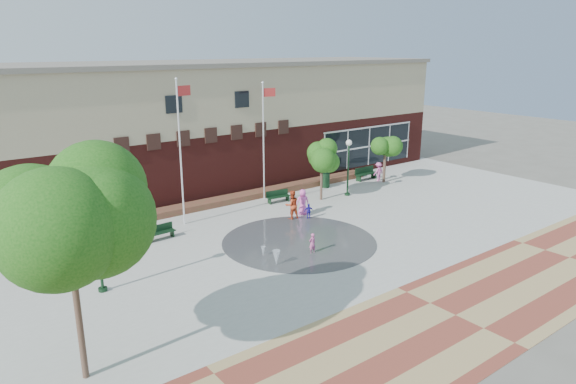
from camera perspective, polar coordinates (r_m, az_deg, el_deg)
ground at (r=26.02m, az=5.38°, el=-7.45°), size 120.00×120.00×0.00m
plaza_concrete at (r=28.85m, az=0.00°, el=-4.96°), size 46.00×18.00×0.01m
paver_band at (r=21.94m, az=18.13°, el=-12.91°), size 46.00×6.00×0.01m
splash_pad at (r=28.12m, az=1.24°, el=-5.54°), size 8.40×8.40×0.01m
library_building at (r=38.97m, az=-12.18°, el=7.24°), size 44.40×10.40×9.20m
flower_bed at (r=34.88m, az=-7.58°, el=-1.38°), size 26.00×1.20×0.40m
flagpole_left at (r=30.22m, az=-11.85°, el=5.11°), size 1.00×0.25×8.62m
flagpole_right at (r=34.92m, az=-2.68°, el=6.37°), size 0.98×0.26×8.06m
lamp_left at (r=23.17m, az=-20.44°, el=-4.71°), size 0.43×0.43×4.06m
lamp_right at (r=36.26m, az=6.72°, el=3.42°), size 0.43×0.43×4.04m
bench_left at (r=29.19m, az=-13.97°, el=-4.65°), size 1.67×0.56×0.83m
bench_mid at (r=34.92m, az=-1.08°, el=-0.75°), size 1.72×0.68×0.84m
bench_right at (r=41.30m, az=8.65°, el=1.78°), size 2.02×0.57×1.02m
trash_can at (r=38.72m, az=4.15°, el=1.39°), size 0.72×0.72×1.19m
tree_big_left at (r=16.43m, az=-23.41°, el=-2.73°), size 4.73×4.73×7.57m
tree_mid at (r=34.92m, az=3.78°, el=3.89°), size 2.47×2.47×4.16m
tree_small_right at (r=40.26m, az=10.79°, el=5.10°), size 2.34×2.34×4.00m
water_jet_a at (r=25.22m, az=-1.30°, el=-8.17°), size 0.38×0.38×0.74m
water_jet_b at (r=26.26m, az=-2.77°, el=-7.17°), size 0.23×0.23×0.51m
child_splash at (r=26.43m, az=2.71°, el=-5.72°), size 0.40×0.27×1.10m
adult_red at (r=31.42m, az=0.43°, el=-1.45°), size 1.00×0.85×1.81m
adult_pink at (r=32.26m, az=1.64°, el=-1.14°), size 0.96×0.82×1.66m
child_blue at (r=31.60m, az=2.32°, el=-2.15°), size 0.62×0.47×0.98m
person_bench at (r=41.15m, az=10.02°, el=2.26°), size 0.96×0.55×1.48m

